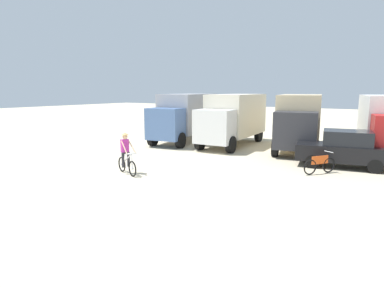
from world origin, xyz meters
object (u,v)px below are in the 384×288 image
at_px(box_truck_grey_hauler, 185,115).
at_px(cyclist_orange_shirt, 126,155).
at_px(box_truck_cream_rv, 233,117).
at_px(box_truck_tan_camper, 299,119).
at_px(bicycle_spare, 320,165).
at_px(sedan_parked, 344,149).

height_order(box_truck_grey_hauler, cyclist_orange_shirt, box_truck_grey_hauler).
bearing_deg(box_truck_cream_rv, box_truck_tan_camper, 9.36).
xyz_separation_m(box_truck_tan_camper, bicycle_spare, (2.51, -5.50, -1.48)).
xyz_separation_m(box_truck_tan_camper, sedan_parked, (3.15, -3.57, -0.99)).
height_order(box_truck_tan_camper, sedan_parked, box_truck_tan_camper).
height_order(box_truck_grey_hauler, bicycle_spare, box_truck_grey_hauler).
relative_size(sedan_parked, bicycle_spare, 3.05).
bearing_deg(box_truck_grey_hauler, cyclist_orange_shirt, -70.88).
height_order(box_truck_tan_camper, bicycle_spare, box_truck_tan_camper).
relative_size(box_truck_grey_hauler, cyclist_orange_shirt, 3.85).
bearing_deg(bicycle_spare, box_truck_grey_hauler, 156.62).
height_order(box_truck_grey_hauler, box_truck_cream_rv, same).
distance_m(cyclist_orange_shirt, bicycle_spare, 8.49).
bearing_deg(cyclist_orange_shirt, sedan_parked, 40.68).
height_order(sedan_parked, cyclist_orange_shirt, cyclist_orange_shirt).
relative_size(box_truck_tan_camper, cyclist_orange_shirt, 3.89).
xyz_separation_m(sedan_parked, bicycle_spare, (-0.64, -1.93, -0.48)).
relative_size(box_truck_tan_camper, bicycle_spare, 4.84).
relative_size(box_truck_grey_hauler, bicycle_spare, 4.79).
xyz_separation_m(box_truck_grey_hauler, box_truck_tan_camper, (7.71, 1.08, 0.00)).
bearing_deg(cyclist_orange_shirt, box_truck_cream_rv, 87.39).
relative_size(box_truck_tan_camper, sedan_parked, 1.59).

